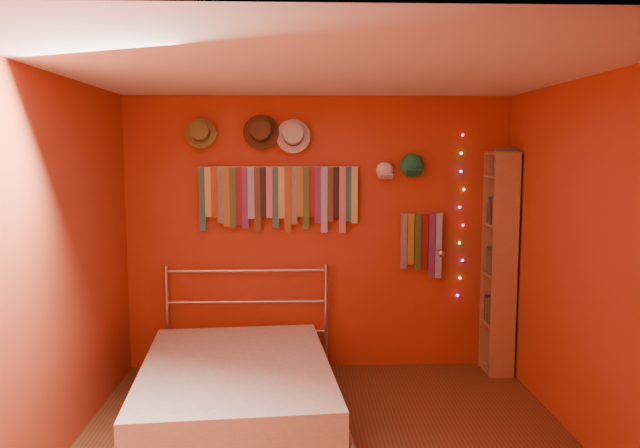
{
  "coord_description": "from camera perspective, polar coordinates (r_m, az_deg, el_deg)",
  "views": [
    {
      "loc": [
        -0.19,
        -3.92,
        2.0
      ],
      "look_at": [
        -0.02,
        0.9,
        1.44
      ],
      "focal_mm": 35.0,
      "sensor_mm": 36.0,
      "label": 1
    }
  ],
  "objects": [
    {
      "name": "left_wall",
      "position": [
        4.28,
        -23.42,
        -4.0
      ],
      "size": [
        0.02,
        3.5,
        2.5
      ],
      "primitive_type": "cube",
      "color": "#A3371A",
      "rests_on": "ground"
    },
    {
      "name": "cap_green",
      "position": [
        5.71,
        8.41,
        5.31
      ],
      "size": [
        0.2,
        0.25,
        0.2
      ],
      "color": "#1B7B4D",
      "rests_on": "back_wall"
    },
    {
      "name": "fedora_white",
      "position": [
        5.57,
        -2.47,
        8.13
      ],
      "size": [
        0.31,
        0.17,
        0.3
      ],
      "rotation": [
        1.36,
        0.0,
        0.0
      ],
      "color": "beige",
      "rests_on": "back_wall"
    },
    {
      "name": "fedora_olive",
      "position": [
        5.64,
        -10.89,
        8.23
      ],
      "size": [
        0.27,
        0.15,
        0.27
      ],
      "rotation": [
        1.36,
        0.0,
        0.0
      ],
      "color": "olive",
      "rests_on": "back_wall"
    },
    {
      "name": "ceiling",
      "position": [
        3.95,
        0.76,
        13.9
      ],
      "size": [
        3.5,
        3.5,
        0.02
      ],
      "primitive_type": "cube",
      "color": "white",
      "rests_on": "back_wall"
    },
    {
      "name": "back_wall",
      "position": [
        5.72,
        -0.12,
        -0.9
      ],
      "size": [
        3.5,
        0.02,
        2.5
      ],
      "primitive_type": "cube",
      "color": "#A3371A",
      "rests_on": "ground"
    },
    {
      "name": "bookshelf",
      "position": [
        5.84,
        16.47,
        -3.33
      ],
      "size": [
        0.25,
        0.34,
        2.0
      ],
      "color": "olive",
      "rests_on": "ground"
    },
    {
      "name": "bed",
      "position": [
        4.9,
        -7.65,
        -14.64
      ],
      "size": [
        1.65,
        2.09,
        0.98
      ],
      "rotation": [
        0.0,
        0.0,
        0.09
      ],
      "color": "#B8B9BE",
      "rests_on": "ground"
    },
    {
      "name": "cap_white",
      "position": [
        5.67,
        5.93,
        4.87
      ],
      "size": [
        0.17,
        0.21,
        0.17
      ],
      "color": "white",
      "rests_on": "back_wall"
    },
    {
      "name": "fairy_lights",
      "position": [
        5.85,
        12.77,
        0.69
      ],
      "size": [
        0.06,
        0.02,
        1.5
      ],
      "color": "#FF3333",
      "rests_on": "back_wall"
    },
    {
      "name": "tie_rack",
      "position": [
        5.62,
        -3.79,
        2.69
      ],
      "size": [
        1.45,
        0.03,
        0.6
      ],
      "color": "#B8B9BE",
      "rests_on": "back_wall"
    },
    {
      "name": "small_tie_rack",
      "position": [
        5.77,
        9.32,
        -1.58
      ],
      "size": [
        0.4,
        0.03,
        0.6
      ],
      "color": "#B8B9BE",
      "rests_on": "back_wall"
    },
    {
      "name": "fedora_brown",
      "position": [
        5.58,
        -5.44,
        8.46
      ],
      "size": [
        0.32,
        0.17,
        0.32
      ],
      "rotation": [
        1.36,
        0.0,
        0.0
      ],
      "color": "#462C19",
      "rests_on": "back_wall"
    },
    {
      "name": "right_wall",
      "position": [
        4.44,
        23.98,
        -3.68
      ],
      "size": [
        0.02,
        3.5,
        2.5
      ],
      "primitive_type": "cube",
      "color": "#A3371A",
      "rests_on": "ground"
    },
    {
      "name": "reading_lamp",
      "position": [
        5.66,
        10.92,
        -2.59
      ],
      "size": [
        0.07,
        0.29,
        0.08
      ],
      "color": "#B8B9BE",
      "rests_on": "back_wall"
    }
  ]
}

